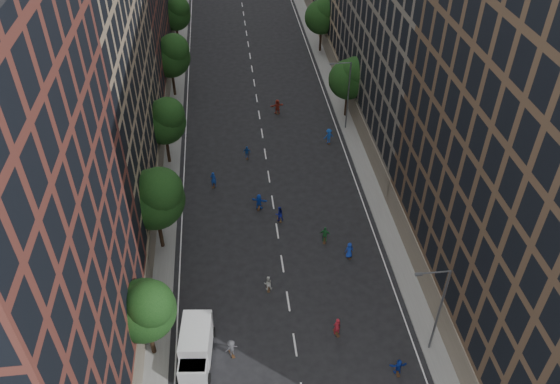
% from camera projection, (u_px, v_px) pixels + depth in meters
% --- Properties ---
extents(ground, '(240.00, 240.00, 0.00)m').
position_uv_depth(ground, '(266.00, 156.00, 64.38)').
color(ground, black).
rests_on(ground, ground).
extents(sidewalk_left, '(4.00, 105.00, 0.15)m').
position_uv_depth(sidewalk_left, '(166.00, 128.00, 69.11)').
color(sidewalk_left, slate).
rests_on(sidewalk_left, ground).
extents(sidewalk_right, '(4.00, 105.00, 0.15)m').
position_uv_depth(sidewalk_right, '(352.00, 117.00, 71.15)').
color(sidewalk_right, slate).
rests_on(sidewalk_right, ground).
extents(bldg_left_b, '(14.00, 26.00, 34.00)m').
position_uv_depth(bldg_left_b, '(54.00, 45.00, 48.21)').
color(bldg_left_b, '#8E785D').
rests_on(bldg_left_b, ground).
extents(tree_left_1, '(4.80, 4.80, 8.21)m').
position_uv_depth(tree_left_1, '(146.00, 309.00, 39.73)').
color(tree_left_1, black).
rests_on(tree_left_1, ground).
extents(tree_left_2, '(5.60, 5.60, 9.45)m').
position_uv_depth(tree_left_2, '(156.00, 197.00, 48.49)').
color(tree_left_2, black).
rests_on(tree_left_2, ground).
extents(tree_left_3, '(5.00, 5.00, 8.58)m').
position_uv_depth(tree_left_3, '(165.00, 120.00, 59.67)').
color(tree_left_3, black).
rests_on(tree_left_3, ground).
extents(tree_left_4, '(5.40, 5.40, 9.08)m').
position_uv_depth(tree_left_4, '(171.00, 55.00, 71.86)').
color(tree_left_4, black).
rests_on(tree_left_4, ground).
extents(tree_left_5, '(4.80, 4.80, 8.33)m').
position_uv_depth(tree_left_5, '(176.00, 13.00, 84.52)').
color(tree_left_5, black).
rests_on(tree_left_5, ground).
extents(tree_right_a, '(5.00, 5.00, 8.39)m').
position_uv_depth(tree_right_a, '(350.00, 77.00, 67.89)').
color(tree_right_a, black).
rests_on(tree_right_a, ground).
extents(tree_right_b, '(5.20, 5.20, 8.83)m').
position_uv_depth(tree_right_b, '(323.00, 15.00, 83.15)').
color(tree_right_b, black).
rests_on(tree_right_b, ground).
extents(streetlamp_near, '(2.64, 0.22, 9.06)m').
position_uv_depth(streetlamp_near, '(437.00, 307.00, 40.36)').
color(streetlamp_near, '#595B60').
rests_on(streetlamp_near, ground).
extents(streetlamp_far, '(2.64, 0.22, 9.06)m').
position_uv_depth(streetlamp_far, '(347.00, 92.00, 65.88)').
color(streetlamp_far, '#595B60').
rests_on(streetlamp_far, ground).
extents(cargo_van, '(2.91, 5.38, 2.75)m').
position_uv_depth(cargo_van, '(196.00, 346.00, 42.08)').
color(cargo_van, silver).
rests_on(cargo_van, ground).
extents(skater_5, '(1.40, 0.47, 1.50)m').
position_uv_depth(skater_5, '(398.00, 367.00, 41.44)').
color(skater_5, navy).
rests_on(skater_5, ground).
extents(skater_7, '(0.76, 0.61, 1.79)m').
position_uv_depth(skater_7, '(337.00, 327.00, 44.17)').
color(skater_7, maroon).
rests_on(skater_7, ground).
extents(skater_8, '(0.75, 0.59, 1.51)m').
position_uv_depth(skater_8, '(268.00, 284.00, 47.94)').
color(skater_8, silver).
rests_on(skater_8, ground).
extents(skater_9, '(1.19, 0.94, 1.62)m').
position_uv_depth(skater_9, '(231.00, 348.00, 42.67)').
color(skater_9, '#38383D').
rests_on(skater_9, ground).
extents(skater_10, '(1.10, 0.71, 1.74)m').
position_uv_depth(skater_10, '(325.00, 235.00, 52.61)').
color(skater_10, '#1E642D').
rests_on(skater_10, ground).
extents(skater_11, '(1.72, 1.03, 1.77)m').
position_uv_depth(skater_11, '(259.00, 202.00, 56.45)').
color(skater_11, '#1743BC').
rests_on(skater_11, ground).
extents(skater_12, '(0.87, 0.62, 1.66)m').
position_uv_depth(skater_12, '(349.00, 251.00, 51.01)').
color(skater_12, '#132F9C').
rests_on(skater_12, ground).
extents(skater_13, '(0.78, 0.64, 1.85)m').
position_uv_depth(skater_13, '(213.00, 180.00, 59.33)').
color(skater_13, navy).
rests_on(skater_13, ground).
extents(skater_14, '(0.94, 0.81, 1.68)m').
position_uv_depth(skater_14, '(279.00, 214.00, 55.01)').
color(skater_14, '#11188F').
rests_on(skater_14, ground).
extents(skater_15, '(1.38, 1.02, 1.91)m').
position_uv_depth(skater_15, '(329.00, 136.00, 65.97)').
color(skater_15, '#13409D').
rests_on(skater_15, ground).
extents(skater_16, '(0.95, 0.52, 1.53)m').
position_uv_depth(skater_16, '(247.00, 153.00, 63.62)').
color(skater_16, '#124196').
rests_on(skater_16, ground).
extents(skater_17, '(1.89, 0.96, 1.95)m').
position_uv_depth(skater_17, '(277.00, 107.00, 71.41)').
color(skater_17, maroon).
rests_on(skater_17, ground).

